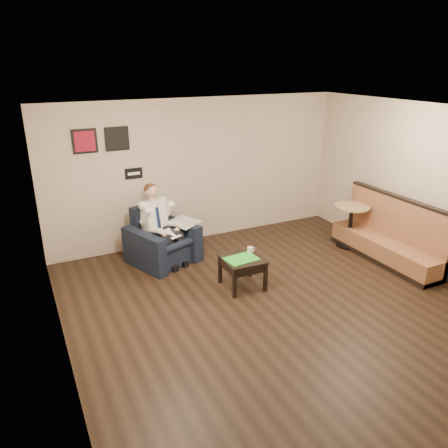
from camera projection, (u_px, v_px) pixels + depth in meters
name	position (u px, v px, depth m)	size (l,w,h in m)	color
ground	(279.00, 306.00, 6.53)	(6.00, 6.00, 0.00)	black
wall_back	(199.00, 171.00, 8.55)	(6.00, 0.02, 2.80)	beige
wall_left	(55.00, 259.00, 4.80)	(0.02, 6.00, 2.80)	beige
wall_right	(435.00, 191.00, 7.27)	(0.02, 6.00, 2.80)	beige
ceiling	(289.00, 114.00, 5.54)	(6.00, 6.00, 0.02)	white
seating_sign	(134.00, 173.00, 7.97)	(0.32, 0.02, 0.20)	black
art_print_left	(85.00, 141.00, 7.41)	(0.42, 0.03, 0.42)	maroon
art_print_right	(117.00, 139.00, 7.63)	(0.42, 0.03, 0.42)	black
armchair	(162.00, 236.00, 7.79)	(1.02, 1.02, 0.99)	black
seated_man	(167.00, 228.00, 7.64)	(0.65, 0.97, 1.36)	white
lap_papers	(171.00, 234.00, 7.60)	(0.23, 0.32, 0.01)	white
newspaper	(183.00, 222.00, 7.94)	(0.43, 0.54, 0.01)	silver
side_table	(242.00, 272.00, 7.00)	(0.61, 0.61, 0.50)	black
green_folder	(241.00, 259.00, 6.88)	(0.50, 0.36, 0.01)	#30D52A
coffee_mug	(250.00, 250.00, 7.08)	(0.09, 0.09, 0.11)	white
smartphone	(241.00, 253.00, 7.08)	(0.16, 0.08, 0.01)	black
banquette	(387.00, 230.00, 7.83)	(0.54, 2.28, 1.17)	brown
cafe_table	(350.00, 226.00, 8.49)	(0.67, 0.67, 0.83)	#A58059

